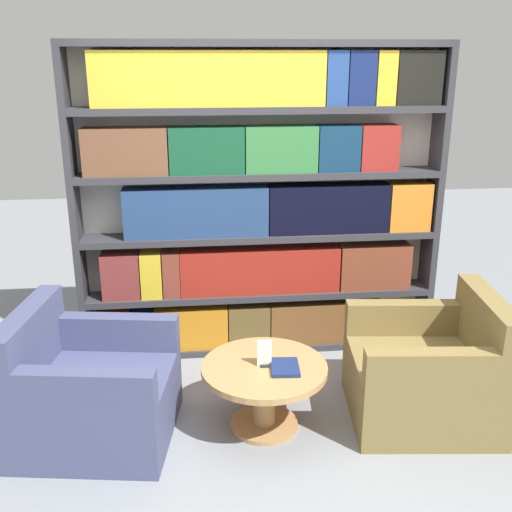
{
  "coord_description": "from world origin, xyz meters",
  "views": [
    {
      "loc": [
        -0.51,
        -3.02,
        2.27
      ],
      "look_at": [
        -0.1,
        0.74,
        1.0
      ],
      "focal_mm": 42.0,
      "sensor_mm": 36.0,
      "label": 1
    }
  ],
  "objects": [
    {
      "name": "ground_plane",
      "position": [
        0.0,
        0.0,
        0.0
      ],
      "size": [
        14.0,
        14.0,
        0.0
      ],
      "primitive_type": "plane",
      "color": "gray"
    },
    {
      "name": "bookshelf",
      "position": [
        -0.0,
        1.38,
        1.19
      ],
      "size": [
        2.77,
        0.3,
        2.37
      ],
      "color": "silver",
      "rests_on": "ground_plane"
    },
    {
      "name": "armchair_left",
      "position": [
        -1.17,
        0.28,
        0.3
      ],
      "size": [
        1.02,
        0.97,
        0.84
      ],
      "rotation": [
        0.0,
        0.0,
        1.42
      ],
      "color": "#42476B",
      "rests_on": "ground_plane"
    },
    {
      "name": "armchair_right",
      "position": [
        0.98,
        0.27,
        0.3
      ],
      "size": [
        0.99,
        0.93,
        0.84
      ],
      "rotation": [
        0.0,
        0.0,
        -1.68
      ],
      "color": "olive",
      "rests_on": "ground_plane"
    },
    {
      "name": "coffee_table",
      "position": [
        -0.1,
        0.26,
        0.31
      ],
      "size": [
        0.79,
        0.79,
        0.44
      ],
      "color": "#AD7F4C",
      "rests_on": "ground_plane"
    },
    {
      "name": "table_sign",
      "position": [
        -0.1,
        0.26,
        0.51
      ],
      "size": [
        0.09,
        0.06,
        0.17
      ],
      "color": "black",
      "rests_on": "coffee_table"
    },
    {
      "name": "stray_book",
      "position": [
        0.02,
        0.2,
        0.45
      ],
      "size": [
        0.19,
        0.23,
        0.02
      ],
      "color": "navy",
      "rests_on": "coffee_table"
    }
  ]
}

